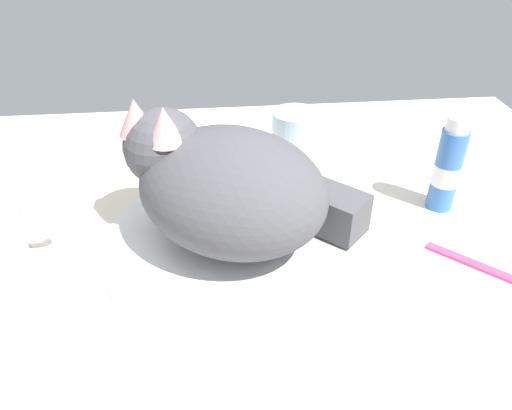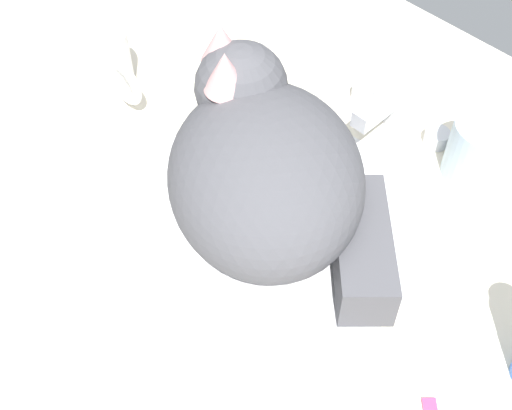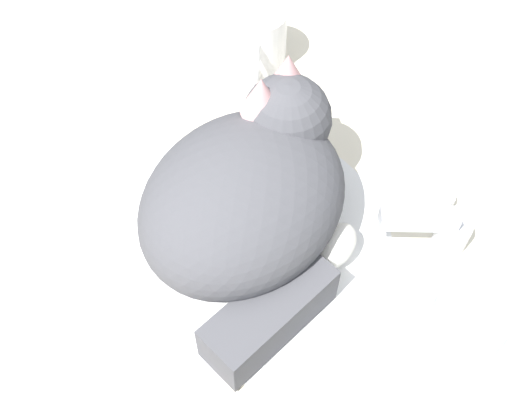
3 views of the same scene
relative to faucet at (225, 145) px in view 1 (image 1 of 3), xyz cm
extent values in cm
cube|color=silver|center=(0.00, -20.77, -4.03)|extent=(110.00, 82.50, 3.00)
cylinder|color=white|center=(0.00, -20.77, -2.22)|extent=(32.13, 32.13, 0.63)
cylinder|color=silver|center=(0.00, 1.16, -0.59)|extent=(3.60, 3.60, 3.90)
cube|color=silver|center=(0.00, -2.85, 2.36)|extent=(2.00, 8.01, 2.00)
cylinder|color=silver|center=(-5.35, 1.16, -1.63)|extent=(2.80, 2.80, 1.80)
cylinder|color=silver|center=(5.35, 1.16, -1.63)|extent=(2.80, 2.80, 1.80)
ellipsoid|color=#4C4C51|center=(0.00, -20.77, 4.90)|extent=(29.52, 28.78, 13.61)
sphere|color=#4C4C51|center=(-7.63, -16.61, 8.64)|extent=(13.06, 13.06, 9.31)
ellipsoid|color=white|center=(-6.16, -17.75, 6.60)|extent=(7.92, 7.76, 5.12)
cone|color=#DB9E9E|center=(-6.98, -19.18, 12.60)|extent=(5.88, 5.88, 4.19)
cone|color=#DB9E9E|center=(-10.29, -16.61, 12.60)|extent=(5.88, 5.88, 4.19)
cube|color=#4C4C51|center=(10.12, -18.00, 0.68)|extent=(13.63, 13.49, 5.16)
ellipsoid|color=white|center=(2.28, -11.31, 0.42)|extent=(6.63, 6.28, 4.64)
torus|color=white|center=(-23.34, -20.07, 1.53)|extent=(5.55, 1.00, 5.55)
cylinder|color=silver|center=(11.00, 0.57, 1.10)|extent=(7.24, 7.24, 7.28)
cylinder|color=#3870C6|center=(28.14, -15.93, 3.08)|extent=(3.46, 3.46, 11.23)
cylinder|color=white|center=(28.14, -15.93, 2.52)|extent=(3.53, 3.53, 2.81)
cylinder|color=white|center=(28.14, -15.93, 9.60)|extent=(2.94, 2.94, 1.80)
cube|color=#D83F72|center=(28.52, -29.26, -2.13)|extent=(11.30, 11.03, 0.80)
camera|label=1|loc=(-2.08, -69.19, 35.63)|focal=35.07mm
camera|label=2|loc=(30.70, -52.23, 55.04)|focal=49.33mm
camera|label=3|loc=(36.91, -18.67, 56.33)|focal=44.84mm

